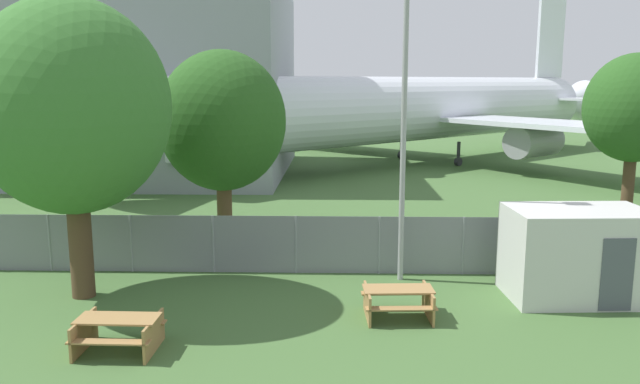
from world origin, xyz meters
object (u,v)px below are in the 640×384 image
(picnic_bench_open_grass, at_px, (398,299))
(tree_near_hangar, at_px, (222,122))
(tree_far_right, at_px, (635,109))
(airplane, at_px, (417,110))
(picnic_bench_near_cabin, at_px, (118,330))
(tree_left_of_cabin, at_px, (71,108))
(portable_cabin, at_px, (577,254))

(picnic_bench_open_grass, bearing_deg, tree_near_hangar, 130.79)
(tree_near_hangar, xyz_separation_m, tree_far_right, (14.34, 1.12, 0.39))
(tree_far_right, bearing_deg, airplane, 102.21)
(picnic_bench_open_grass, xyz_separation_m, tree_near_hangar, (-5.44, 6.31, 4.00))
(picnic_bench_near_cabin, distance_m, tree_left_of_cabin, 6.21)
(airplane, height_order, picnic_bench_open_grass, airplane)
(picnic_bench_near_cabin, height_order, tree_left_of_cabin, tree_left_of_cabin)
(portable_cabin, relative_size, picnic_bench_open_grass, 2.09)
(portable_cabin, height_order, tree_far_right, tree_far_right)
(tree_near_hangar, relative_size, tree_far_right, 1.01)
(airplane, distance_m, tree_left_of_cabin, 30.96)
(portable_cabin, height_order, picnic_bench_open_grass, portable_cabin)
(airplane, height_order, portable_cabin, airplane)
(picnic_bench_open_grass, relative_size, tree_near_hangar, 0.26)
(airplane, bearing_deg, tree_far_right, 60.33)
(picnic_bench_near_cabin, xyz_separation_m, tree_left_of_cabin, (-2.18, 3.45, 4.67))
(picnic_bench_open_grass, relative_size, tree_far_right, 0.26)
(portable_cabin, bearing_deg, airplane, 88.77)
(portable_cabin, xyz_separation_m, tree_near_hangar, (-10.40, 4.72, 3.24))
(picnic_bench_near_cabin, bearing_deg, airplane, 71.86)
(portable_cabin, xyz_separation_m, picnic_bench_near_cabin, (-11.25, -3.72, -0.76))
(airplane, height_order, tree_left_of_cabin, airplane)
(airplane, distance_m, tree_far_right, 22.69)
(airplane, xyz_separation_m, picnic_bench_near_cabin, (-10.39, -31.71, -3.36))
(tree_near_hangar, bearing_deg, picnic_bench_near_cabin, -95.74)
(picnic_bench_open_grass, bearing_deg, tree_far_right, 39.88)
(tree_near_hangar, bearing_deg, tree_left_of_cabin, -121.31)
(tree_left_of_cabin, bearing_deg, picnic_bench_near_cabin, -57.71)
(picnic_bench_near_cabin, distance_m, picnic_bench_open_grass, 6.64)
(tree_near_hangar, bearing_deg, tree_far_right, 4.47)
(picnic_bench_open_grass, bearing_deg, tree_left_of_cabin, 171.09)
(picnic_bench_near_cabin, distance_m, tree_near_hangar, 9.37)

